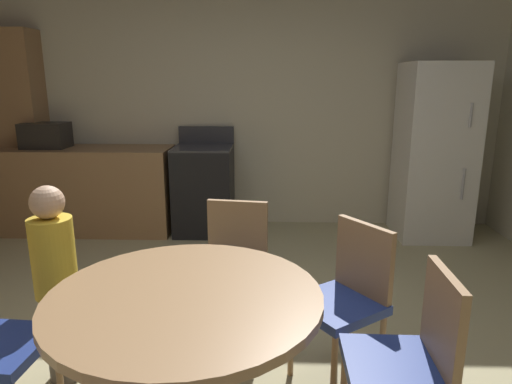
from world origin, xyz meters
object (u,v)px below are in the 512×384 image
Objects in this scene: chair_north at (234,263)px; person_child at (57,280)px; oven_range at (204,189)px; dining_table at (186,329)px; microwave at (46,135)px; chair_northeast at (347,293)px; refrigerator at (434,152)px; chair_east at (411,356)px.

chair_north is 1.00m from person_child.
dining_table is (0.35, -2.97, 0.13)m from oven_range.
person_child is at bearing -63.81° from microwave.
chair_northeast is at bearing 34.03° from person_child.
person_child is at bearing -56.36° from chair_north.
microwave is at bearing 148.17° from person_child.
refrigerator is 2.71m from chair_northeast.
microwave is 0.51× the size of chair_north.
chair_northeast is 1.00× the size of chair_east.
chair_north is (-0.63, 0.38, 0.00)m from chair_northeast.
person_child is at bearing -138.74° from refrigerator.
oven_range is at bearing 96.82° from dining_table.
person_child is (1.22, -2.48, -0.45)m from microwave.
refrigerator is at bearing -109.18° from chair_east.
chair_east is (2.92, -2.98, -0.53)m from microwave.
microwave is at bearing 123.92° from dining_table.
person_child is at bearing 148.02° from dining_table.
person_child is at bearing -15.41° from chair_east.
chair_northeast is at bearing -71.84° from chair_east.
refrigerator is 2.02× the size of chair_north.
dining_table is 1.29× the size of chair_northeast.
microwave is 4.21m from chair_east.
refrigerator is 4.00m from microwave.
chair_east is 0.80× the size of person_child.
refrigerator is 2.02× the size of chair_northeast.
oven_range is 1.01× the size of person_child.
dining_table is 0.93m from chair_east.
dining_table is at bearing -0.00° from chair_east.
refrigerator is 3.14m from chair_east.
microwave is 2.80m from person_child.
oven_range is 1.73m from microwave.
chair_northeast is at bearing 35.43° from dining_table.
oven_range is 2.67m from chair_northeast.
oven_range is 1.26× the size of chair_northeast.
microwave is 3.60m from dining_table.
chair_north is at bearing -76.81° from oven_range.
chair_north is at bearing -66.61° from chair_northeast.
chair_northeast is at bearing -65.44° from oven_range.
oven_range is 2.11m from chair_north.
chair_east is at bearing -66.74° from oven_range.
oven_range is 1.26× the size of chair_east.
chair_east is at bearing 15.68° from person_child.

